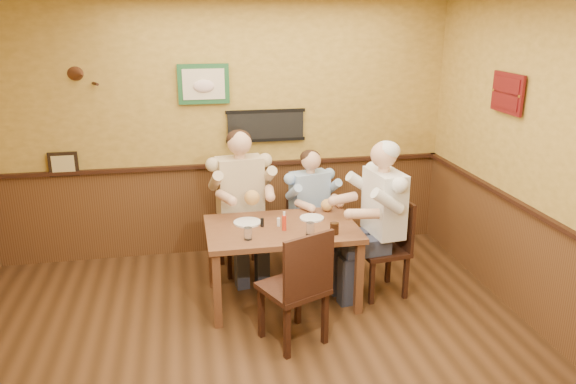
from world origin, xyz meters
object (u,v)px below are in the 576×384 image
object	(u,v)px
diner_tan_shirt	(241,209)
hot_sauce_bottle	(284,222)
water_glass_mid	(310,229)
dining_table	(282,236)
pepper_shaker	(262,222)
diner_blue_polo	(309,214)
cola_tumbler	(334,228)
chair_right_end	(382,248)
water_glass_left	(248,234)
chair_back_right	(309,229)
chair_back_left	(241,228)
diner_white_elder	(383,228)
chair_near_side	(293,285)
salt_shaker	(279,222)

from	to	relation	value
diner_tan_shirt	hot_sauce_bottle	distance (m)	0.89
water_glass_mid	dining_table	bearing A→B (deg)	131.86
water_glass_mid	pepper_shaker	xyz separation A→B (m)	(-0.39, 0.27, -0.02)
diner_tan_shirt	diner_blue_polo	distance (m)	0.74
dining_table	cola_tumbler	xyz separation A→B (m)	(0.43, -0.27, 0.14)
chair_right_end	water_glass_left	distance (m)	1.37
chair_back_right	cola_tumbler	world-z (taller)	cola_tumbler
chair_right_end	hot_sauce_bottle	world-z (taller)	chair_right_end
dining_table	cola_tumbler	world-z (taller)	cola_tumbler
chair_back_left	water_glass_left	distance (m)	1.03
cola_tumbler	water_glass_mid	bearing A→B (deg)	173.54
water_glass_left	hot_sauce_bottle	xyz separation A→B (m)	(0.35, 0.15, 0.03)
chair_back_right	dining_table	bearing A→B (deg)	-134.41
chair_back_left	pepper_shaker	size ratio (longest dim) A/B	11.72
diner_white_elder	hot_sauce_bottle	bearing A→B (deg)	-94.75
pepper_shaker	hot_sauce_bottle	bearing A→B (deg)	-33.94
chair_near_side	hot_sauce_bottle	world-z (taller)	chair_near_side
hot_sauce_bottle	pepper_shaker	bearing A→B (deg)	146.06
dining_table	diner_white_elder	distance (m)	0.97
diner_white_elder	salt_shaker	size ratio (longest dim) A/B	17.43
chair_back_right	hot_sauce_bottle	world-z (taller)	hot_sauce_bottle
chair_near_side	pepper_shaker	distance (m)	0.81
chair_back_right	diner_tan_shirt	distance (m)	0.79
diner_blue_polo	water_glass_left	world-z (taller)	diner_blue_polo
diner_tan_shirt	hot_sauce_bottle	bearing A→B (deg)	-77.50
chair_near_side	salt_shaker	distance (m)	0.78
chair_back_right	cola_tumbler	size ratio (longest dim) A/B	7.69
chair_back_right	diner_white_elder	size ratio (longest dim) A/B	0.59
water_glass_mid	hot_sauce_bottle	size ratio (longest dim) A/B	0.71
dining_table	water_glass_left	size ratio (longest dim) A/B	12.84
dining_table	salt_shaker	size ratio (longest dim) A/B	17.76
chair_back_right	pepper_shaker	size ratio (longest dim) A/B	9.89
chair_right_end	hot_sauce_bottle	distance (m)	1.03
dining_table	chair_back_right	distance (m)	0.88
dining_table	diner_blue_polo	xyz separation A→B (m)	(0.43, 0.72, -0.08)
chair_back_left	diner_blue_polo	world-z (taller)	diner_blue_polo
chair_right_end	chair_near_side	bearing A→B (deg)	-63.76
chair_right_end	cola_tumbler	distance (m)	0.66
chair_right_end	salt_shaker	distance (m)	1.05
chair_right_end	cola_tumbler	world-z (taller)	chair_right_end
chair_back_right	diner_white_elder	bearing A→B (deg)	-68.62
diner_tan_shirt	pepper_shaker	bearing A→B (deg)	-87.96
chair_right_end	diner_blue_polo	distance (m)	0.95
water_glass_left	water_glass_mid	xyz separation A→B (m)	(0.56, 0.01, 0.00)
water_glass_mid	chair_back_left	bearing A→B (deg)	118.36
diner_tan_shirt	salt_shaker	distance (m)	0.77
chair_back_right	chair_right_end	size ratio (longest dim) A/B	0.84
chair_back_left	chair_back_right	bearing A→B (deg)	-9.02
diner_tan_shirt	water_glass_mid	xyz separation A→B (m)	(0.52, -0.97, 0.12)
diner_blue_polo	diner_tan_shirt	bearing A→B (deg)	165.78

